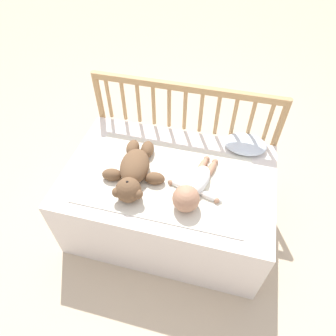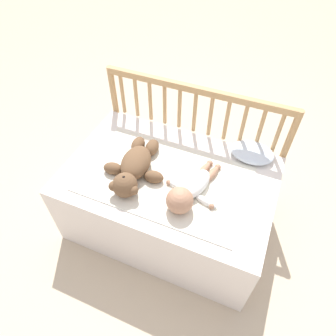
% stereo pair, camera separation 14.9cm
% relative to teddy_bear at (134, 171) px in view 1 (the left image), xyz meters
% --- Properties ---
extents(ground_plane, '(12.00, 12.00, 0.00)m').
position_rel_teddy_bear_xyz_m(ground_plane, '(0.16, 0.06, -0.50)').
color(ground_plane, '#C6B293').
extents(crib_mattress, '(1.08, 0.71, 0.45)m').
position_rel_teddy_bear_xyz_m(crib_mattress, '(0.16, 0.06, -0.27)').
color(crib_mattress, white).
rests_on(crib_mattress, ground_plane).
extents(crib_rail, '(1.08, 0.04, 0.74)m').
position_rel_teddy_bear_xyz_m(crib_rail, '(0.16, 0.44, 0.03)').
color(crib_rail, tan).
rests_on(crib_rail, ground_plane).
extents(blanket, '(0.83, 0.51, 0.01)m').
position_rel_teddy_bear_xyz_m(blanket, '(0.16, 0.03, -0.05)').
color(blanket, silver).
rests_on(blanket, crib_mattress).
extents(teddy_bear, '(0.32, 0.43, 0.12)m').
position_rel_teddy_bear_xyz_m(teddy_bear, '(0.00, 0.00, 0.00)').
color(teddy_bear, brown).
rests_on(teddy_bear, crib_mattress).
extents(baby, '(0.29, 0.40, 0.13)m').
position_rel_teddy_bear_xyz_m(baby, '(0.31, -0.03, -0.01)').
color(baby, white).
rests_on(baby, crib_mattress).
extents(small_pillow, '(0.23, 0.17, 0.06)m').
position_rel_teddy_bear_xyz_m(small_pillow, '(0.53, 0.36, -0.02)').
color(small_pillow, silver).
rests_on(small_pillow, crib_mattress).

